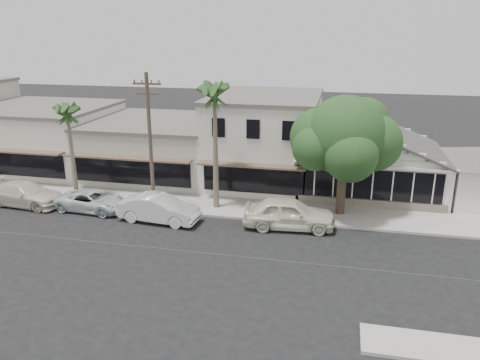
% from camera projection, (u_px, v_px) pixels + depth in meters
% --- Properties ---
extents(ground, '(140.00, 140.00, 0.00)m').
position_uv_depth(ground, '(278.00, 260.00, 24.33)').
color(ground, black).
rests_on(ground, ground).
extents(sidewalk_north, '(90.00, 3.50, 0.15)m').
position_uv_depth(sidewalk_north, '(177.00, 203.00, 32.20)').
color(sidewalk_north, '#9E9991').
rests_on(sidewalk_north, ground).
extents(corner_shop, '(10.40, 8.60, 5.10)m').
position_uv_depth(corner_shop, '(371.00, 156.00, 34.10)').
color(corner_shop, white).
rests_on(corner_shop, ground).
extents(row_building_near, '(8.00, 10.00, 6.50)m').
position_uv_depth(row_building_near, '(265.00, 140.00, 36.48)').
color(row_building_near, silver).
rests_on(row_building_near, ground).
extents(row_building_midnear, '(10.00, 10.00, 4.20)m').
position_uv_depth(row_building_midnear, '(157.00, 148.00, 38.67)').
color(row_building_midnear, '#B0AD9E').
rests_on(row_building_midnear, ground).
extents(row_building_midfar, '(11.00, 10.00, 5.00)m').
position_uv_depth(row_building_midfar, '(44.00, 137.00, 40.68)').
color(row_building_midfar, silver).
rests_on(row_building_midfar, ground).
extents(utility_pole, '(1.80, 0.24, 9.00)m').
position_uv_depth(utility_pole, '(150.00, 140.00, 29.51)').
color(utility_pole, brown).
rests_on(utility_pole, ground).
extents(car_0, '(5.65, 2.65, 1.87)m').
position_uv_depth(car_0, '(289.00, 213.00, 28.04)').
color(car_0, silver).
rests_on(car_0, ground).
extents(car_1, '(5.24, 2.21, 1.68)m').
position_uv_depth(car_1, '(159.00, 209.00, 29.04)').
color(car_1, silver).
rests_on(car_1, ground).
extents(car_2, '(4.90, 2.51, 1.32)m').
position_uv_depth(car_2, '(92.00, 201.00, 30.83)').
color(car_2, silver).
rests_on(car_2, ground).
extents(car_3, '(5.65, 2.61, 1.60)m').
position_uv_depth(car_3, '(24.00, 194.00, 31.74)').
color(car_3, beige).
rests_on(car_3, ground).
extents(shade_tree, '(6.96, 6.30, 7.73)m').
position_uv_depth(shade_tree, '(344.00, 137.00, 28.92)').
color(shade_tree, '#4A372D').
rests_on(shade_tree, ground).
extents(palm_east, '(3.26, 3.26, 8.83)m').
position_uv_depth(palm_east, '(215.00, 95.00, 29.03)').
color(palm_east, '#726651').
rests_on(palm_east, ground).
extents(palm_mid, '(3.02, 3.02, 7.21)m').
position_uv_depth(palm_mid, '(68.00, 113.00, 30.97)').
color(palm_mid, '#726651').
rests_on(palm_mid, ground).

